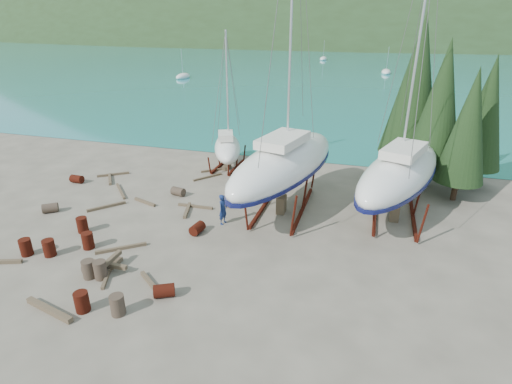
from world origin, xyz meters
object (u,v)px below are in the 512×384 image
(large_sailboat_far, at_px, (400,172))
(worker, at_px, (223,209))
(small_sailboat_shore, at_px, (227,147))
(large_sailboat_near, at_px, (285,163))

(large_sailboat_far, bearing_deg, worker, -139.03)
(large_sailboat_far, distance_m, worker, 10.46)
(large_sailboat_far, bearing_deg, small_sailboat_shore, 176.48)
(small_sailboat_shore, bearing_deg, large_sailboat_near, -66.77)
(small_sailboat_shore, xyz_separation_m, worker, (3.06, -9.07, -0.80))
(large_sailboat_near, distance_m, worker, 4.64)
(worker, bearing_deg, small_sailboat_shore, 32.01)
(large_sailboat_far, xyz_separation_m, small_sailboat_shore, (-12.60, 5.24, -1.10))
(worker, bearing_deg, large_sailboat_far, -54.71)
(small_sailboat_shore, bearing_deg, large_sailboat_far, -43.53)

